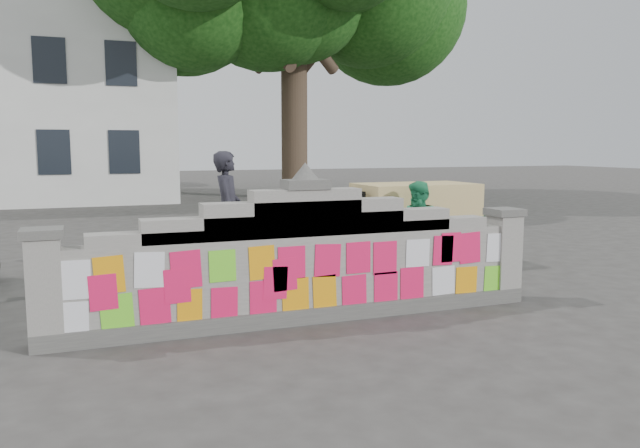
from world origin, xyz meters
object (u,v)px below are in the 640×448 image
at_px(cyclist_rider, 228,226).
at_px(pedestrian, 420,230).
at_px(rickshaw_right, 412,223).
at_px(cyclist_bike, 229,250).

bearing_deg(cyclist_rider, pedestrian, -86.01).
distance_m(pedestrian, rickshaw_right, 1.14).
xyz_separation_m(cyclist_bike, rickshaw_right, (3.56, 0.37, 0.23)).
xyz_separation_m(cyclist_rider, rickshaw_right, (3.56, 0.37, -0.15)).
bearing_deg(cyclist_bike, rickshaw_right, -67.76).
distance_m(cyclist_rider, rickshaw_right, 3.58).
distance_m(cyclist_rider, pedestrian, 3.19).
xyz_separation_m(cyclist_bike, pedestrian, (3.12, -0.68, 0.26)).
relative_size(cyclist_bike, rickshaw_right, 0.77).
distance_m(cyclist_bike, cyclist_rider, 0.39).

